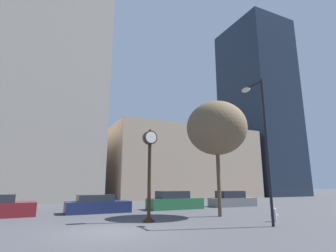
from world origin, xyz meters
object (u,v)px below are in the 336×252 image
Objects in this scene: street_clock at (150,162)px; fire_hydrant_near at (274,214)px; car_navy at (97,205)px; car_green at (174,201)px; bare_tree at (217,128)px; car_grey at (232,200)px; street_lamp_right at (260,128)px.

street_clock is 7.29m from fire_hydrant_near.
car_green is at bearing 1.67° from car_navy.
bare_tree is at bearing 4.31° from street_clock.
fire_hydrant_near is at bearing -113.18° from car_grey.
street_lamp_right is at bearing -91.96° from bare_tree.
street_clock is 6.21m from street_lamp_right.
street_clock is 6.56m from car_navy.
car_green is at bearing 52.58° from street_clock.
car_green is at bearing -176.07° from car_grey.
car_green reaches higher than car_navy.
car_grey reaches higher than car_navy.
car_green is 0.60× the size of street_lamp_right.
car_green is 5.89m from car_grey.
fire_hydrant_near is at bearing 31.58° from street_lamp_right.
street_clock is 0.68× the size of bare_tree.
car_navy is at bearing -178.76° from car_green.
car_green is (6.14, 0.15, 0.07)m from car_navy.
street_clock is 12.36m from car_grey.
street_lamp_right is (4.76, -3.61, 1.67)m from street_clock.
street_lamp_right is 4.06m from bare_tree.
fire_hydrant_near is (6.15, -2.76, -2.78)m from street_clock.
street_clock is 1.13× the size of car_green.
car_navy is at bearing 123.99° from street_lamp_right.
car_grey is 9.42m from bare_tree.
street_clock is at bearing -74.49° from car_navy.
street_lamp_right reaches higher than fire_hydrant_near.
street_clock is 5.49m from bare_tree.
street_lamp_right is at bearing -148.42° from fire_hydrant_near.
bare_tree is at bearing 88.04° from street_lamp_right.
car_grey is (5.89, 0.12, -0.03)m from car_green.
car_navy reaches higher than fire_hydrant_near.
car_grey is 12.01m from street_lamp_right.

